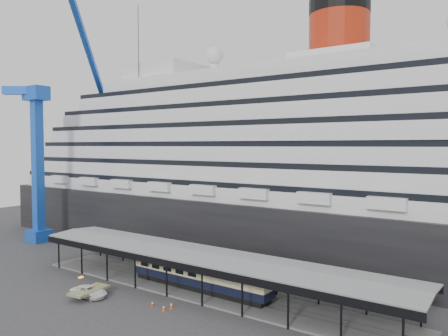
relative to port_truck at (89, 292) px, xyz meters
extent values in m
plane|color=#353538|center=(10.93, 4.97, -0.70)|extent=(200.00, 200.00, 0.00)
cube|color=black|center=(10.93, 36.97, 4.30)|extent=(130.00, 30.00, 10.00)
cylinder|color=#A7230D|center=(18.93, 36.97, 36.70)|extent=(10.00, 10.00, 9.00)
cylinder|color=black|center=(18.93, 36.97, 41.95)|extent=(10.10, 10.10, 2.50)
sphere|color=silver|center=(-7.07, 36.97, 37.00)|extent=(3.60, 3.60, 3.60)
cube|color=slate|center=(10.93, 9.97, -0.58)|extent=(56.00, 8.00, 0.24)
cube|color=slate|center=(10.93, 9.25, -0.42)|extent=(54.00, 0.08, 0.10)
cube|color=slate|center=(10.93, 10.69, -0.42)|extent=(54.00, 0.08, 0.10)
cube|color=black|center=(10.93, 5.47, 3.75)|extent=(56.00, 0.18, 0.90)
cube|color=black|center=(10.93, 14.47, 3.75)|extent=(56.00, 0.18, 0.90)
cube|color=slate|center=(10.93, 9.97, 4.48)|extent=(56.00, 9.00, 0.24)
cube|color=blue|center=(-35.07, 14.97, 0.50)|extent=(4.00, 4.00, 2.40)
cube|color=blue|center=(-35.07, 14.97, 14.70)|extent=(1.80, 1.80, 26.00)
cube|color=blue|center=(-35.07, 14.97, 29.10)|extent=(5.00, 3.20, 2.80)
cube|color=blue|center=(-26.67, 20.84, 38.50)|extent=(12.92, 17.86, 16.80)
cube|color=blue|center=(-37.93, 12.96, 29.70)|extent=(5.83, 4.75, 1.60)
cylinder|color=black|center=(-18.28, 26.72, 22.90)|extent=(0.12, 0.12, 47.21)
imported|color=white|center=(0.00, 0.00, 0.00)|extent=(5.27, 2.83, 1.41)
cube|color=black|center=(10.06, 9.97, -0.12)|extent=(20.93, 2.68, 0.70)
cube|color=black|center=(10.06, 9.97, 0.78)|extent=(21.93, 3.09, 1.09)
cube|color=beige|center=(10.06, 9.97, 1.97)|extent=(21.93, 3.13, 1.29)
cube|color=black|center=(10.06, 9.97, 2.82)|extent=(21.93, 3.09, 0.40)
cube|color=#CF3C0B|center=(9.00, 2.29, -0.69)|extent=(0.37, 0.37, 0.03)
cone|color=#CF3C0B|center=(9.00, 2.29, -0.34)|extent=(0.31, 0.31, 0.68)
cylinder|color=white|center=(9.00, 2.29, -0.28)|extent=(0.22, 0.22, 0.13)
cube|color=#E45E0C|center=(11.10, 2.02, -0.69)|extent=(0.46, 0.46, 0.03)
cone|color=#E45E0C|center=(11.10, 2.02, -0.33)|extent=(0.39, 0.39, 0.72)
cylinder|color=white|center=(11.10, 2.02, -0.26)|extent=(0.23, 0.23, 0.14)
cube|color=#D0510B|center=(11.31, 3.12, -0.69)|extent=(0.44, 0.44, 0.03)
cone|color=#D0510B|center=(11.31, 3.12, -0.28)|extent=(0.37, 0.37, 0.80)
cylinder|color=white|center=(11.31, 3.12, -0.21)|extent=(0.25, 0.25, 0.16)
camera|label=1|loc=(45.86, -35.13, 18.81)|focal=35.00mm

